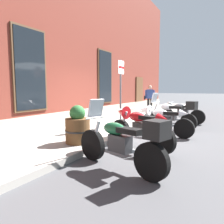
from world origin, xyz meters
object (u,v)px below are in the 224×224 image
Objects in this scene: motorcycle_white_sport at (161,119)px; motorcycle_grey_naked at (181,113)px; motorcycle_green_touring at (123,142)px; motorcycle_red_sport at (138,126)px; motorcycle_silver_touring at (172,114)px; barrel_planter at (78,127)px; parking_sign at (121,85)px; pedestrian_blue_top at (150,97)px.

motorcycle_grey_naked is (3.01, -0.06, -0.08)m from motorcycle_white_sport.
motorcycle_green_touring reaches higher than motorcycle_white_sport.
motorcycle_red_sport is 1.66m from motorcycle_white_sport.
motorcycle_red_sport is 3.11m from motorcycle_silver_touring.
motorcycle_green_touring is 2.18× the size of barrel_planter.
motorcycle_grey_naked is (6.30, 0.19, -0.08)m from motorcycle_green_touring.
motorcycle_silver_touring reaches higher than barrel_planter.
motorcycle_red_sport is 2.18m from parking_sign.
motorcycle_silver_touring is at bearing -0.82° from motorcycle_white_sport.
parking_sign reaches higher than barrel_planter.
parking_sign is at bearing -2.11° from barrel_planter.
parking_sign reaches higher than motorcycle_silver_touring.
motorcycle_silver_touring is at bearing -2.58° from motorcycle_red_sport.
motorcycle_white_sport is 0.85× the size of parking_sign.
motorcycle_green_touring is 9.62m from pedestrian_blue_top.
motorcycle_silver_touring is 5.14m from pedestrian_blue_top.
motorcycle_red_sport reaches higher than motorcycle_white_sport.
motorcycle_green_touring is 6.30m from motorcycle_grey_naked.
pedestrian_blue_top reaches higher than motorcycle_grey_naked.
motorcycle_white_sport is at bearing -4.10° from motorcycle_red_sport.
motorcycle_green_touring is at bearing -178.27° from motorcycle_grey_naked.
barrel_planter is (-0.84, 1.31, -0.02)m from motorcycle_red_sport.
barrel_planter is (-8.43, -1.02, -0.49)m from pedestrian_blue_top.
pedestrian_blue_top is (9.22, 2.70, 0.48)m from motorcycle_green_touring.
motorcycle_red_sport is 0.94× the size of motorcycle_silver_touring.
barrel_planter is at bearing -173.09° from pedestrian_blue_top.
motorcycle_silver_touring is at bearing -39.12° from parking_sign.
motorcycle_white_sport is (3.29, 0.25, -0.00)m from motorcycle_green_touring.
motorcycle_green_touring is 1.85m from barrel_planter.
motorcycle_grey_naked is at bearing -1.45° from motorcycle_silver_touring.
motorcycle_green_touring is 3.30m from motorcycle_white_sport.
motorcycle_silver_touring reaches higher than motorcycle_grey_naked.
parking_sign is (-3.25, 1.40, 1.20)m from motorcycle_grey_naked.
barrel_planter is (-2.27, 0.08, -1.12)m from parking_sign.
motorcycle_grey_naked is 5.71m from barrel_planter.
barrel_planter is (0.79, 1.68, -0.00)m from motorcycle_green_touring.
motorcycle_silver_touring is 2.20× the size of barrel_planter.
motorcycle_red_sport is 1.55m from barrel_planter.
motorcycle_green_touring is 1.05× the size of motorcycle_red_sport.
motorcycle_green_touring is 3.62m from parking_sign.
motorcycle_silver_touring is 2.43m from parking_sign.
pedestrian_blue_top is at bearing 40.66° from motorcycle_grey_naked.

